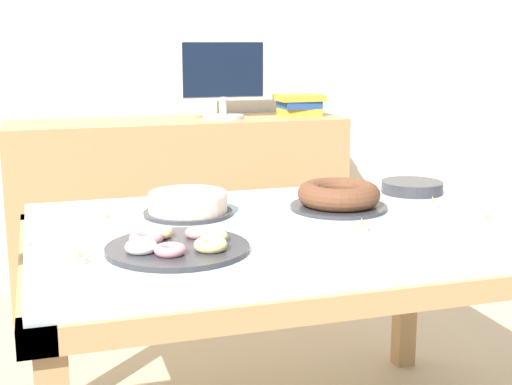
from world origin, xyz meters
name	(u,v)px	position (x,y,z in m)	size (l,w,h in m)	color
wall_back	(165,28)	(0.00, 1.82, 1.30)	(8.00, 0.10, 2.60)	silver
dining_table	(282,253)	(0.00, 0.00, 0.64)	(1.44, 1.01, 0.72)	silver
sideboard	(180,207)	(0.00, 1.52, 0.43)	(1.62, 0.44, 0.87)	tan
computer_monitor	(223,79)	(0.22, 1.52, 1.06)	(0.42, 0.20, 0.38)	silver
book_stack	(299,105)	(0.62, 1.52, 0.92)	(0.23, 0.18, 0.11)	#B29933
cake_chocolate_round	(188,204)	(-0.23, 0.19, 0.76)	(0.27, 0.27, 0.07)	#333338
cake_golden_bundt	(339,197)	(0.23, 0.13, 0.76)	(0.30, 0.30, 0.08)	#333338
pastry_platter	(176,245)	(-0.34, -0.17, 0.74)	(0.36, 0.36, 0.04)	#333338
plate_stack	(412,187)	(0.57, 0.28, 0.74)	(0.21, 0.21, 0.04)	#333338
tealight_centre	(361,227)	(0.18, -0.13, 0.73)	(0.04, 0.04, 0.04)	silver
tealight_near_cakes	(432,204)	(0.52, 0.06, 0.73)	(0.04, 0.04, 0.04)	silver
tealight_left_edge	(80,259)	(-0.58, -0.21, 0.73)	(0.04, 0.04, 0.04)	silver
tealight_right_edge	(108,220)	(-0.48, 0.16, 0.73)	(0.04, 0.04, 0.04)	silver
tealight_near_front	(487,220)	(0.56, -0.17, 0.73)	(0.04, 0.04, 0.04)	silver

